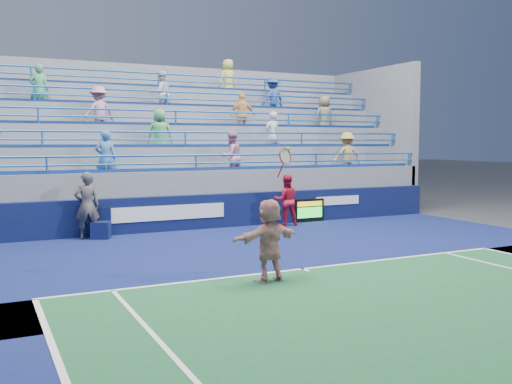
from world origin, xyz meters
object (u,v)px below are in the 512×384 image
ball_girl (286,200)px  tennis_player (269,240)px  judge_chair (101,229)px  serve_speed_board (309,210)px  line_judge (87,206)px

ball_girl → tennis_player: bearing=74.4°
tennis_player → ball_girl: bearing=58.5°
judge_chair → ball_girl: (6.04, -0.06, 0.56)m
judge_chair → serve_speed_board: bearing=2.6°
judge_chair → ball_girl: 6.07m
line_judge → judge_chair: bearing=169.6°
ball_girl → line_judge: bearing=14.8°
judge_chair → line_judge: (-0.36, 0.07, 0.68)m
tennis_player → ball_girl: tennis_player is taller
tennis_player → ball_girl: (4.02, 6.55, 0.01)m
serve_speed_board → tennis_player: (-5.14, -6.95, 0.43)m
serve_speed_board → ball_girl: bearing=-160.8°
serve_speed_board → line_judge: (-7.52, -0.26, 0.56)m
judge_chair → tennis_player: tennis_player is taller
judge_chair → line_judge: bearing=169.5°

